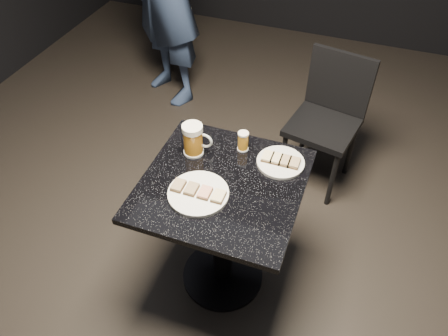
{
  "coord_description": "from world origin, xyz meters",
  "views": [
    {
      "loc": [
        0.46,
        -1.25,
        2.13
      ],
      "look_at": [
        0.0,
        0.02,
        0.82
      ],
      "focal_mm": 35.0,
      "sensor_mm": 36.0,
      "label": 1
    }
  ],
  "objects": [
    {
      "name": "floor",
      "position": [
        0.0,
        0.0,
        0.0
      ],
      "size": [
        6.0,
        6.0,
        0.0
      ],
      "primitive_type": "plane",
      "color": "black",
      "rests_on": "ground"
    },
    {
      "name": "plate_large",
      "position": [
        -0.07,
        -0.1,
        0.76
      ],
      "size": [
        0.26,
        0.26,
        0.01
      ],
      "primitive_type": "cylinder",
      "color": "white",
      "rests_on": "table"
    },
    {
      "name": "plate_small",
      "position": [
        0.21,
        0.21,
        0.76
      ],
      "size": [
        0.22,
        0.22,
        0.01
      ],
      "primitive_type": "cylinder",
      "color": "silver",
      "rests_on": "table"
    },
    {
      "name": "table",
      "position": [
        0.0,
        0.0,
        0.51
      ],
      "size": [
        0.7,
        0.7,
        0.75
      ],
      "color": "black",
      "rests_on": "floor"
    },
    {
      "name": "beer_mug",
      "position": [
        -0.19,
        0.14,
        0.83
      ],
      "size": [
        0.14,
        0.1,
        0.16
      ],
      "color": "silver",
      "rests_on": "table"
    },
    {
      "name": "beer_tumbler",
      "position": [
        0.01,
        0.24,
        0.8
      ],
      "size": [
        0.05,
        0.05,
        0.1
      ],
      "color": "silver",
      "rests_on": "table"
    },
    {
      "name": "chair",
      "position": [
        0.33,
        1.0,
        0.5
      ],
      "size": [
        0.46,
        0.46,
        0.87
      ],
      "color": "black",
      "rests_on": "floor"
    },
    {
      "name": "canapes_on_plate_large",
      "position": [
        -0.07,
        -0.1,
        0.77
      ],
      "size": [
        0.23,
        0.07,
        0.02
      ],
      "color": "#4C3521",
      "rests_on": "plate_large"
    },
    {
      "name": "canapes_on_plate_small",
      "position": [
        0.21,
        0.21,
        0.77
      ],
      "size": [
        0.17,
        0.07,
        0.02
      ],
      "color": "#4C3521",
      "rests_on": "plate_small"
    }
  ]
}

